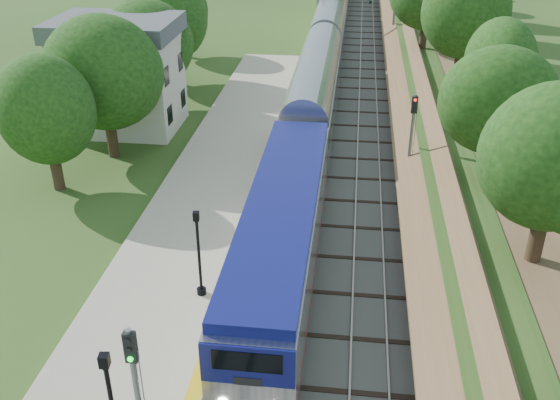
# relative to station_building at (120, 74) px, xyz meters

# --- Properties ---
(trackbed) EXTENTS (9.50, 170.00, 0.28)m
(trackbed) POSITION_rel_station_building_xyz_m (16.00, 30.00, -4.02)
(trackbed) COLOR #4C4944
(trackbed) RESTS_ON ground
(platform) EXTENTS (6.40, 68.00, 0.38)m
(platform) POSITION_rel_station_building_xyz_m (8.80, -14.00, -3.90)
(platform) COLOR #ABA38A
(platform) RESTS_ON ground
(yellow_stripe) EXTENTS (0.55, 68.00, 0.01)m
(yellow_stripe) POSITION_rel_station_building_xyz_m (11.65, -14.00, -3.70)
(yellow_stripe) COLOR gold
(yellow_stripe) RESTS_ON platform
(embankment) EXTENTS (10.64, 170.00, 11.70)m
(embankment) POSITION_rel_station_building_xyz_m (24.35, 30.00, -2.14)
(embankment) COLOR brown
(embankment) RESTS_ON ground
(station_building) EXTENTS (8.60, 6.60, 8.00)m
(station_building) POSITION_rel_station_building_xyz_m (0.00, 0.00, 0.00)
(station_building) COLOR beige
(station_building) RESTS_ON ground
(signal_gantry) EXTENTS (8.40, 0.38, 6.20)m
(signal_gantry) POSITION_rel_station_building_xyz_m (16.47, 24.99, 0.73)
(signal_gantry) COLOR slate
(signal_gantry) RESTS_ON ground
(trees_behind_platform) EXTENTS (7.82, 53.32, 7.21)m
(trees_behind_platform) POSITION_rel_station_building_xyz_m (2.83, -9.33, 0.44)
(trees_behind_platform) COLOR #332316
(trees_behind_platform) RESTS_ON ground
(lamppost_far) EXTENTS (0.41, 0.41, 4.20)m
(lamppost_far) POSITION_rel_station_building_xyz_m (10.55, -20.08, -1.84)
(lamppost_far) COLOR black
(lamppost_far) RESTS_ON platform
(signal_platform) EXTENTS (0.34, 0.27, 5.85)m
(signal_platform) POSITION_rel_station_building_xyz_m (11.10, -29.53, -0.12)
(signal_platform) COLOR slate
(signal_platform) RESTS_ON platform
(signal_farside) EXTENTS (0.33, 0.26, 6.04)m
(signal_farside) POSITION_rel_station_building_xyz_m (20.20, -8.40, -0.28)
(signal_farside) COLOR slate
(signal_farside) RESTS_ON ground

